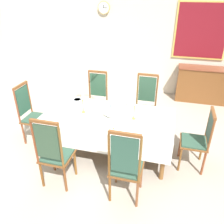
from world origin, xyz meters
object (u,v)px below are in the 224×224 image
at_px(soup_tureen, 111,111).
at_px(candlestick_west, 83,105).
at_px(chair_head_west, 31,113).
at_px(spoon_primary, 126,105).
at_px(spoon_secondary, 113,129).
at_px(chair_head_east, 199,139).
at_px(sideboard, 205,85).
at_px(chair_north_b, 145,103).
at_px(mounted_clock, 104,8).
at_px(bowl_far_left, 77,100).
at_px(bowl_near_left, 120,104).
at_px(bowl_far_right, 79,123).
at_px(chair_south_a, 54,153).
at_px(bowl_near_right, 104,128).
at_px(framed_painting, 201,31).
at_px(chair_north_a, 97,98).
at_px(chair_south_b, 126,166).
at_px(dining_table, 108,120).
at_px(candlestick_east, 134,112).

bearing_deg(soup_tureen, candlestick_west, 180.00).
height_order(chair_head_west, spoon_primary, chair_head_west).
bearing_deg(soup_tureen, spoon_secondary, -69.49).
height_order(chair_head_west, soup_tureen, chair_head_west).
height_order(chair_head_east, sideboard, chair_head_east).
bearing_deg(chair_north_b, mounted_clock, -53.93).
xyz_separation_m(spoon_secondary, sideboard, (1.64, 3.11, -0.30)).
bearing_deg(chair_head_east, chair_north_b, 45.56).
bearing_deg(chair_north_b, bowl_far_left, 24.04).
bearing_deg(chair_head_west, bowl_near_left, 105.58).
bearing_deg(chair_head_east, spoon_secondary, 106.79).
distance_m(candlestick_west, sideboard, 3.57).
bearing_deg(bowl_far_right, bowl_far_left, 114.43).
distance_m(chair_south_a, sideboard, 4.37).
relative_size(bowl_near_right, framed_painting, 0.15).
xyz_separation_m(chair_north_a, bowl_near_left, (0.63, -0.51, 0.19)).
bearing_deg(bowl_far_right, chair_south_b, -32.46).
distance_m(bowl_far_left, spoon_secondary, 1.22).
relative_size(chair_north_a, chair_head_west, 1.00).
xyz_separation_m(bowl_near_right, framed_painting, (1.47, 3.39, 0.95)).
relative_size(chair_south_a, bowl_far_left, 7.34).
xyz_separation_m(chair_north_b, bowl_far_left, (-1.24, -0.55, 0.18)).
relative_size(chair_north_a, chair_north_b, 0.98).
xyz_separation_m(chair_north_b, candlestick_west, (-0.96, -0.96, 0.30)).
height_order(chair_head_east, candlestick_west, candlestick_west).
distance_m(dining_table, candlestick_west, 0.49).
height_order(chair_south_b, soup_tureen, chair_south_b).
bearing_deg(chair_north_a, chair_north_b, -179.91).
bearing_deg(bowl_near_left, mounted_clock, 112.48).
relative_size(candlestick_east, spoon_secondary, 1.95).
distance_m(chair_south_a, chair_north_a, 1.92).
bearing_deg(mounted_clock, chair_head_east, -50.55).
xyz_separation_m(chair_north_a, sideboard, (2.36, 1.76, -0.13)).
relative_size(chair_head_west, framed_painting, 0.85).
bearing_deg(chair_head_east, bowl_near_right, 106.32).
height_order(bowl_near_left, framed_painting, framed_painting).
height_order(chair_south_a, framed_painting, framed_painting).
bearing_deg(bowl_near_right, bowl_near_left, 87.67).
relative_size(chair_south_a, mounted_clock, 3.78).
bearing_deg(candlestick_west, chair_south_a, -95.13).
xyz_separation_m(chair_head_east, framed_painting, (0.04, 2.97, 1.18)).
xyz_separation_m(chair_south_a, chair_head_east, (2.02, 0.96, -0.04)).
height_order(chair_head_east, bowl_far_right, chair_head_east).
height_order(dining_table, chair_head_east, chair_head_east).
xyz_separation_m(soup_tureen, bowl_near_left, (0.05, 0.45, -0.08)).
xyz_separation_m(dining_table, sideboard, (1.83, 2.72, -0.22)).
bearing_deg(chair_head_east, framed_painting, -0.74).
distance_m(chair_north_b, spoon_primary, 0.60).
xyz_separation_m(chair_head_west, candlestick_west, (1.06, 0.00, 0.31)).
distance_m(chair_south_a, spoon_secondary, 0.93).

